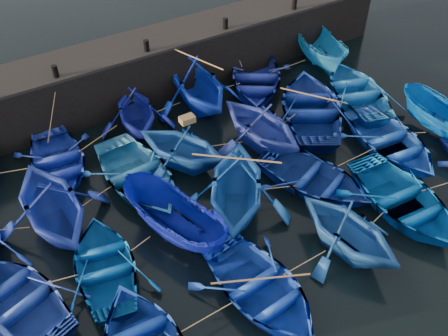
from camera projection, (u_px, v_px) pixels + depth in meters
ground at (272, 236)px, 17.35m from camera, size 120.00×120.00×0.00m
quay_wall at (142, 69)px, 23.12m from camera, size 26.00×2.50×2.50m
quay_top at (139, 43)px, 22.24m from camera, size 26.00×2.50×0.12m
bollard_1 at (55, 71)px, 19.92m from camera, size 0.24×0.24×0.50m
bollard_2 at (146, 46)px, 21.47m from camera, size 0.24×0.24×0.50m
bollard_3 at (225, 23)px, 23.01m from camera, size 0.24×0.24×0.50m
bollard_4 at (294, 4)px, 24.56m from camera, size 0.24×0.24×0.50m
boat_1 at (58, 161)px, 19.55m from camera, size 3.58×4.69×0.91m
boat_2 at (135, 110)px, 21.15m from camera, size 4.10×4.48×1.99m
boat_3 at (197, 84)px, 22.23m from camera, size 4.39×4.99×2.48m
boat_4 at (256, 78)px, 23.88m from camera, size 5.78×6.15×1.04m
boat_5 at (320, 49)px, 25.21m from camera, size 2.93×4.93×1.79m
boat_7 at (51, 203)px, 16.80m from camera, size 4.21×4.82×2.45m
boat_8 at (137, 176)px, 18.84m from camera, size 3.78×5.13×1.03m
boat_9 at (182, 146)px, 19.36m from camera, size 4.89×5.08×2.06m
boat_10 at (261, 124)px, 20.24m from camera, size 4.33×4.81×2.25m
boat_11 at (312, 107)px, 22.02m from camera, size 6.38×6.90×1.17m
boat_12 at (358, 91)px, 23.12m from camera, size 4.86×5.76×1.02m
boat_13 at (18, 298)px, 14.97m from camera, size 4.34×5.12×0.90m
boat_14 at (106, 265)px, 15.90m from camera, size 3.70×4.63×0.86m
boat_15 at (174, 220)px, 16.75m from camera, size 3.01×4.72×1.71m
boat_16 at (236, 186)px, 17.42m from camera, size 6.02×6.17×2.47m
boat_17 at (314, 178)px, 18.79m from camera, size 4.75×5.49×0.96m
boat_18 at (391, 141)px, 20.38m from camera, size 3.96×5.18×1.00m
boat_19 at (442, 120)px, 20.92m from camera, size 2.06×4.37×1.63m
boat_22 at (260, 289)px, 15.17m from camera, size 3.75×4.95×0.97m
boat_23 at (349, 230)px, 16.18m from camera, size 3.99×4.44×2.07m
boat_24 at (404, 201)px, 17.88m from camera, size 3.92×5.23×1.03m
wooden_crate at (187, 119)px, 18.70m from camera, size 0.56×0.38×0.25m
mooring_ropes at (203, 141)px, 19.84m from camera, size 17.48×11.57×2.10m
loose_oars at (252, 135)px, 18.59m from camera, size 9.51×12.00×1.57m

